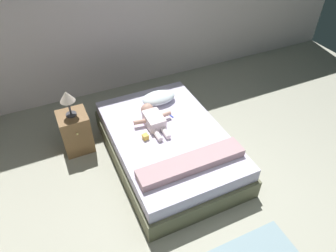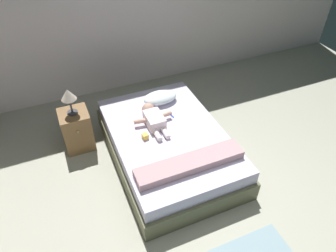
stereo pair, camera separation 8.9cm
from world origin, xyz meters
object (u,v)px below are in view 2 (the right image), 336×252
baby (153,118)px  toothbrush (171,115)px  toy_block (145,136)px  nightstand (77,130)px  bed (168,145)px  lamp (68,96)px  pillow (160,98)px

baby → toothbrush: size_ratio=5.01×
toothbrush → toy_block: size_ratio=1.67×
baby → nightstand: (-0.91, 0.43, -0.23)m
toothbrush → toy_block: toy_block is taller
baby → bed: bearing=-68.1°
nightstand → lamp: bearing=90.0°
pillow → lamp: lamp is taller
bed → baby: size_ratio=3.23×
pillow → toothbrush: bearing=-87.4°
toothbrush → nightstand: bearing=162.0°
bed → lamp: lamp is taller
baby → lamp: bearing=154.7°
nightstand → toy_block: bearing=-43.0°
pillow → baby: (-0.24, -0.38, 0.00)m
toothbrush → bed: bearing=-118.7°
pillow → toy_block: (-0.44, -0.61, -0.04)m
bed → nightstand: size_ratio=3.66×
pillow → baby: baby is taller
pillow → nightstand: 1.17m
baby → toothbrush: baby is taller
baby → toy_block: size_ratio=8.36×
nightstand → bed: bearing=-33.8°
bed → toothbrush: bearing=61.3°
nightstand → lamp: (0.00, 0.00, 0.53)m
baby → toy_block: 0.31m
nightstand → toothbrush: bearing=-18.0°
bed → pillow: size_ratio=4.35×
bed → nightstand: bearing=146.2°
pillow → nightstand: pillow is taller
pillow → lamp: bearing=177.4°
baby → lamp: size_ratio=1.77×
toothbrush → lamp: lamp is taller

